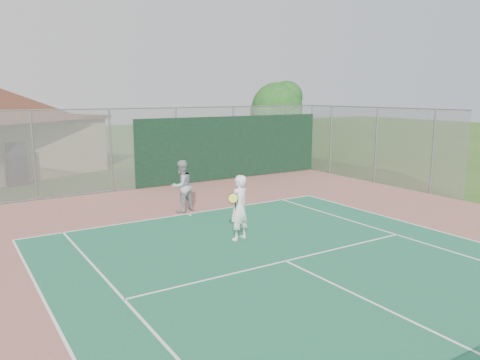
% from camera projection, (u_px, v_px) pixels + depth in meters
% --- Properties ---
extents(back_fence, '(20.08, 0.11, 3.53)m').
position_uv_depth(back_fence, '(179.00, 148.00, 21.17)').
color(back_fence, gray).
rests_on(back_fence, ground).
extents(side_fence_right, '(0.08, 9.00, 3.50)m').
position_uv_depth(side_fence_right, '(376.00, 146.00, 21.61)').
color(side_fence_right, gray).
rests_on(side_fence_right, ground).
extents(tree, '(3.48, 3.30, 4.85)m').
position_uv_depth(tree, '(278.00, 110.00, 26.89)').
color(tree, '#331F12').
rests_on(tree, ground).
extents(player_white_front, '(0.98, 0.82, 1.86)m').
position_uv_depth(player_white_front, '(239.00, 208.00, 13.14)').
color(player_white_front, white).
rests_on(player_white_front, ground).
extents(player_grey_back, '(1.05, 0.93, 1.82)m').
position_uv_depth(player_grey_back, '(182.00, 187.00, 16.32)').
color(player_grey_back, '#979A9C').
rests_on(player_grey_back, ground).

